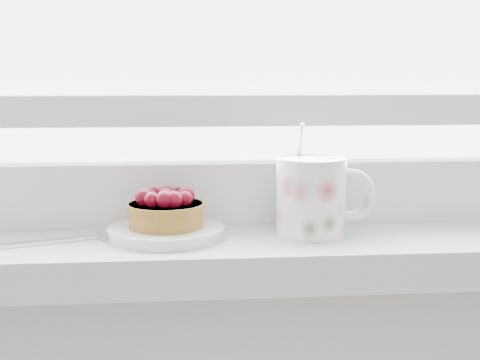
{
  "coord_description": "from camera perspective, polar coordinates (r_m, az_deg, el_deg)",
  "views": [
    {
      "loc": [
        -0.05,
        1.19,
        1.11
      ],
      "look_at": [
        0.01,
        1.88,
        1.0
      ],
      "focal_mm": 50.0,
      "sensor_mm": 36.0,
      "label": 1
    }
  ],
  "objects": [
    {
      "name": "saucer",
      "position": [
        0.71,
        -6.31,
        -4.46
      ],
      "size": [
        0.12,
        0.12,
        0.01
      ],
      "primitive_type": "cylinder",
      "color": "silver",
      "rests_on": "windowsill"
    },
    {
      "name": "raspberry_tart",
      "position": [
        0.71,
        -6.34,
        -2.52
      ],
      "size": [
        0.08,
        0.08,
        0.04
      ],
      "color": "brown",
      "rests_on": "saucer"
    },
    {
      "name": "fork",
      "position": [
        0.72,
        -15.05,
        -4.98
      ],
      "size": [
        0.2,
        0.09,
        0.0
      ],
      "color": "silver",
      "rests_on": "windowsill"
    },
    {
      "name": "floral_mug",
      "position": [
        0.72,
        6.32,
        -1.3
      ],
      "size": [
        0.11,
        0.08,
        0.12
      ],
      "color": "white",
      "rests_on": "windowsill"
    }
  ]
}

